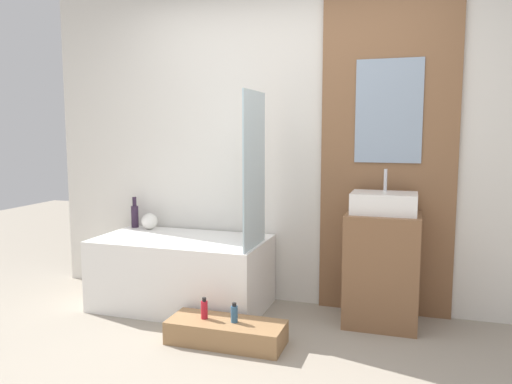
# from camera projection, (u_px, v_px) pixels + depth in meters

# --- Properties ---
(wall_tiled_back) EXTENTS (4.20, 0.06, 2.60)m
(wall_tiled_back) POSITION_uv_depth(u_px,v_px,m) (286.00, 143.00, 4.02)
(wall_tiled_back) COLOR silver
(wall_tiled_back) RESTS_ON ground_plane
(wall_wood_accent) EXTENTS (1.00, 0.04, 2.60)m
(wall_wood_accent) POSITION_uv_depth(u_px,v_px,m) (388.00, 143.00, 3.72)
(wall_wood_accent) COLOR brown
(wall_wood_accent) RESTS_ON ground_plane
(bathtub) EXTENTS (1.34, 0.73, 0.56)m
(bathtub) POSITION_uv_depth(u_px,v_px,m) (182.00, 272.00, 3.97)
(bathtub) COLOR white
(bathtub) RESTS_ON ground_plane
(glass_shower_screen) EXTENTS (0.01, 0.48, 1.12)m
(glass_shower_screen) POSITION_uv_depth(u_px,v_px,m) (254.00, 170.00, 3.58)
(glass_shower_screen) COLOR silver
(glass_shower_screen) RESTS_ON bathtub
(wooden_step_bench) EXTENTS (0.78, 0.30, 0.15)m
(wooden_step_bench) POSITION_uv_depth(u_px,v_px,m) (226.00, 332.00, 3.30)
(wooden_step_bench) COLOR #997047
(wooden_step_bench) RESTS_ON ground_plane
(vanity_cabinet) EXTENTS (0.52, 0.44, 0.81)m
(vanity_cabinet) POSITION_uv_depth(u_px,v_px,m) (382.00, 269.00, 3.61)
(vanity_cabinet) COLOR brown
(vanity_cabinet) RESTS_ON ground_plane
(sink) EXTENTS (0.46, 0.32, 0.31)m
(sink) POSITION_uv_depth(u_px,v_px,m) (384.00, 203.00, 3.55)
(sink) COLOR white
(sink) RESTS_ON vanity_cabinet
(vase_tall_dark) EXTENTS (0.06, 0.06, 0.27)m
(vase_tall_dark) POSITION_uv_depth(u_px,v_px,m) (135.00, 215.00, 4.37)
(vase_tall_dark) COLOR #2D1E33
(vase_tall_dark) RESTS_ON bathtub
(vase_round_light) EXTENTS (0.14, 0.14, 0.14)m
(vase_round_light) POSITION_uv_depth(u_px,v_px,m) (149.00, 221.00, 4.29)
(vase_round_light) COLOR silver
(vase_round_light) RESTS_ON bathtub
(bottle_soap_primary) EXTENTS (0.05, 0.05, 0.14)m
(bottle_soap_primary) POSITION_uv_depth(u_px,v_px,m) (204.00, 309.00, 3.33)
(bottle_soap_primary) COLOR #B21928
(bottle_soap_primary) RESTS_ON wooden_step_bench
(bottle_soap_secondary) EXTENTS (0.05, 0.05, 0.13)m
(bottle_soap_secondary) POSITION_uv_depth(u_px,v_px,m) (234.00, 314.00, 3.26)
(bottle_soap_secondary) COLOR #2D567A
(bottle_soap_secondary) RESTS_ON wooden_step_bench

